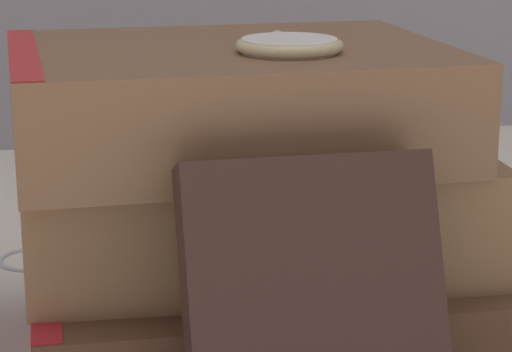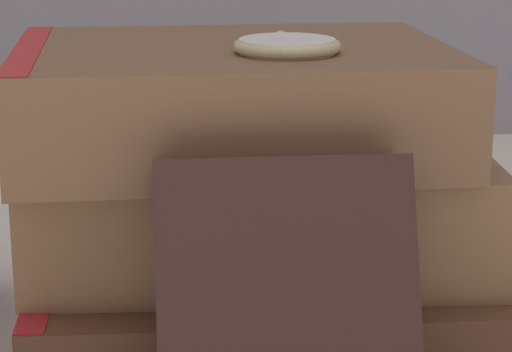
% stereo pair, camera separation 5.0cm
% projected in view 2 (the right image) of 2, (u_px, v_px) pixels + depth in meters
% --- Properties ---
extents(book_flat_bottom, '(0.21, 0.16, 0.05)m').
position_uv_depth(book_flat_bottom, '(256.00, 307.00, 0.50)').
color(book_flat_bottom, '#4C2D1E').
rests_on(book_flat_bottom, ground_plane).
extents(book_flat_middle, '(0.21, 0.17, 0.05)m').
position_uv_depth(book_flat_middle, '(246.00, 195.00, 0.50)').
color(book_flat_middle, brown).
rests_on(book_flat_middle, book_flat_bottom).
extents(book_flat_top, '(0.19, 0.15, 0.05)m').
position_uv_depth(book_flat_top, '(221.00, 99.00, 0.47)').
color(book_flat_top, brown).
rests_on(book_flat_top, book_flat_middle).
extents(book_leaning_front, '(0.09, 0.07, 0.12)m').
position_uv_depth(book_leaning_front, '(288.00, 339.00, 0.39)').
color(book_leaning_front, '#331E19').
rests_on(book_leaning_front, ground_plane).
extents(pocket_watch, '(0.05, 0.05, 0.01)m').
position_uv_depth(pocket_watch, '(287.00, 46.00, 0.45)').
color(pocket_watch, silver).
rests_on(pocket_watch, book_flat_top).
extents(reading_glasses, '(0.10, 0.05, 0.00)m').
position_uv_depth(reading_glasses, '(108.00, 247.00, 0.65)').
color(reading_glasses, '#ADADB2').
rests_on(reading_glasses, ground_plane).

